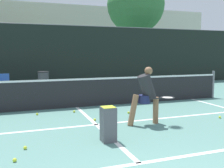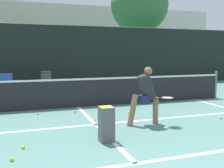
% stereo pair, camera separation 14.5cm
% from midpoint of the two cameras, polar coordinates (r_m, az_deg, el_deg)
% --- Properties ---
extents(court_baseline_near, '(11.00, 0.10, 0.01)m').
position_cam_midpoint_polar(court_baseline_near, '(4.42, 6.11, -16.84)').
color(court_baseline_near, white).
rests_on(court_baseline_near, ground).
extents(court_service_line, '(8.25, 0.10, 0.01)m').
position_cam_midpoint_polar(court_service_line, '(6.59, -2.93, -8.80)').
color(court_service_line, white).
rests_on(court_service_line, ground).
extents(court_center_mark, '(0.10, 4.68, 0.01)m').
position_cam_midpoint_polar(court_center_mark, '(6.50, -2.68, -9.03)').
color(court_center_mark, white).
rests_on(court_center_mark, ground).
extents(net, '(11.09, 0.09, 1.07)m').
position_cam_midpoint_polar(net, '(8.62, -7.00, -1.69)').
color(net, slate).
rests_on(net, ground).
extents(fence_back, '(24.00, 0.06, 3.21)m').
position_cam_midpoint_polar(fence_back, '(13.83, -11.62, 5.92)').
color(fence_back, black).
rests_on(fence_back, ground).
extents(player_practicing, '(1.13, 0.57, 1.44)m').
position_cam_midpoint_polar(player_practicing, '(6.51, 8.05, -2.12)').
color(player_practicing, '#8C6042').
rests_on(player_practicing, ground).
extents(tennis_ball_scattered_0, '(0.07, 0.07, 0.07)m').
position_cam_midpoint_polar(tennis_ball_scattered_0, '(6.95, -3.21, -7.72)').
color(tennis_ball_scattered_0, '#D1E033').
rests_on(tennis_ball_scattered_0, ground).
extents(tennis_ball_scattered_1, '(0.07, 0.07, 0.07)m').
position_cam_midpoint_polar(tennis_ball_scattered_1, '(7.87, -15.31, -6.24)').
color(tennis_ball_scattered_1, '#D1E033').
rests_on(tennis_ball_scattered_1, ground).
extents(tennis_ball_scattered_2, '(0.07, 0.07, 0.07)m').
position_cam_midpoint_polar(tennis_ball_scattered_2, '(5.25, -17.99, -12.93)').
color(tennis_ball_scattered_2, '#D1E033').
rests_on(tennis_ball_scattered_2, ground).
extents(tennis_ball_scattered_4, '(0.07, 0.07, 0.07)m').
position_cam_midpoint_polar(tennis_ball_scattered_4, '(7.96, -7.57, -5.90)').
color(tennis_ball_scattered_4, '#D1E033').
rests_on(tennis_ball_scattered_4, ground).
extents(tennis_ball_scattered_6, '(0.07, 0.07, 0.07)m').
position_cam_midpoint_polar(tennis_ball_scattered_6, '(7.75, 4.26, -6.21)').
color(tennis_ball_scattered_6, '#D1E033').
rests_on(tennis_ball_scattered_6, ground).
extents(tennis_ball_scattered_8, '(0.07, 0.07, 0.07)m').
position_cam_midpoint_polar(tennis_ball_scattered_8, '(4.75, -20.13, -15.12)').
color(tennis_ball_scattered_8, '#D1E033').
rests_on(tennis_ball_scattered_8, ground).
extents(tennis_ball_scattered_9, '(0.07, 0.07, 0.07)m').
position_cam_midpoint_polar(tennis_ball_scattered_9, '(7.74, 23.11, -6.76)').
color(tennis_ball_scattered_9, '#D1E033').
rests_on(tennis_ball_scattered_9, ground).
extents(ball_hopper, '(0.28, 0.28, 0.71)m').
position_cam_midpoint_polar(ball_hopper, '(5.30, -0.44, -8.55)').
color(ball_hopper, '#4C4C51').
rests_on(ball_hopper, ground).
extents(trash_bin, '(0.52, 0.52, 0.92)m').
position_cam_midpoint_polar(trash_bin, '(12.64, -13.80, 0.62)').
color(trash_bin, '#3F3F42').
rests_on(trash_bin, ground).
extents(tree_west, '(2.92, 2.92, 3.45)m').
position_cam_midpoint_polar(tree_west, '(23.62, -17.09, 9.35)').
color(tree_west, brown).
rests_on(tree_west, ground).
extents(tree_east, '(4.20, 4.20, 7.39)m').
position_cam_midpoint_polar(tree_east, '(20.07, 6.19, 16.77)').
color(tree_east, brown).
rests_on(tree_east, ground).
extents(building_far, '(36.00, 2.40, 6.32)m').
position_cam_midpoint_polar(building_far, '(26.30, -15.13, 9.55)').
color(building_far, beige).
rests_on(building_far, ground).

